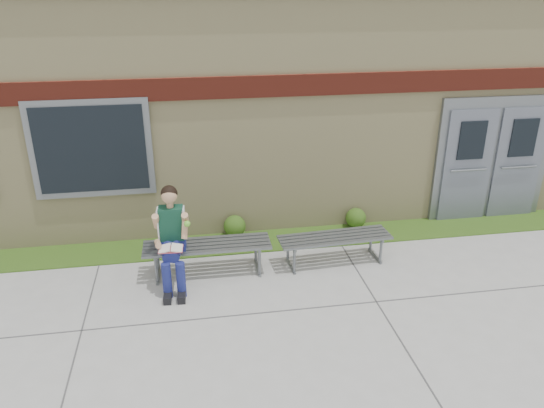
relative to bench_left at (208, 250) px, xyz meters
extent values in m
plane|color=#9E9E99|center=(1.29, -1.70, -0.38)|extent=(80.00, 80.00, 0.00)
cube|color=#274412|center=(1.29, 0.90, -0.37)|extent=(16.00, 0.80, 0.02)
cube|color=beige|center=(1.29, 4.30, 1.62)|extent=(16.00, 6.00, 4.00)
cube|color=maroon|center=(1.29, 1.27, 2.22)|extent=(16.00, 0.06, 0.35)
cube|color=slate|center=(-1.71, 1.26, 1.32)|extent=(1.90, 0.08, 1.60)
cube|color=black|center=(-1.71, 1.22, 1.32)|extent=(1.70, 0.04, 1.40)
cube|color=slate|center=(5.29, 1.26, 0.77)|extent=(2.20, 0.08, 2.30)
cube|color=slate|center=(4.79, 1.21, 0.67)|extent=(0.92, 0.06, 2.10)
cube|color=slate|center=(5.79, 1.21, 0.67)|extent=(0.92, 0.06, 2.10)
cube|color=slate|center=(0.00, 0.00, 0.10)|extent=(1.92, 0.55, 0.04)
cube|color=slate|center=(-0.77, 0.00, -0.17)|extent=(0.05, 0.53, 0.44)
cube|color=slate|center=(0.77, 0.00, -0.17)|extent=(0.05, 0.53, 0.44)
cube|color=slate|center=(2.00, 0.00, 0.06)|extent=(1.80, 0.60, 0.03)
cube|color=slate|center=(1.29, 0.00, -0.18)|extent=(0.07, 0.50, 0.40)
cube|color=slate|center=(2.71, 0.00, -0.18)|extent=(0.07, 0.50, 0.40)
cube|color=navy|center=(-0.50, -0.05, 0.20)|extent=(0.38, 0.28, 0.17)
cube|color=#103D26|center=(-0.50, -0.08, 0.54)|extent=(0.36, 0.24, 0.50)
sphere|color=tan|center=(-0.50, -0.09, 0.97)|extent=(0.24, 0.24, 0.23)
sphere|color=black|center=(-0.50, -0.06, 1.00)|extent=(0.25, 0.25, 0.24)
cylinder|color=navy|center=(-0.61, -0.33, 0.22)|extent=(0.19, 0.47, 0.16)
cylinder|color=navy|center=(-0.42, -0.34, 0.22)|extent=(0.19, 0.47, 0.16)
cylinder|color=navy|center=(-0.61, -0.59, -0.11)|extent=(0.13, 0.13, 0.54)
cylinder|color=navy|center=(-0.41, -0.60, -0.11)|extent=(0.13, 0.13, 0.54)
cube|color=black|center=(-0.61, -0.67, -0.33)|extent=(0.12, 0.29, 0.11)
cube|color=black|center=(-0.42, -0.68, -0.33)|extent=(0.12, 0.29, 0.11)
cylinder|color=tan|center=(-0.71, -0.13, 0.60)|extent=(0.11, 0.25, 0.29)
cylinder|color=tan|center=(-0.30, -0.15, 0.60)|extent=(0.11, 0.25, 0.29)
cube|color=white|center=(-0.52, -0.47, 0.33)|extent=(0.35, 0.26, 0.02)
cube|color=#B4434F|center=(-0.52, -0.47, 0.32)|extent=(0.35, 0.27, 0.01)
sphere|color=#6ECB36|center=(-0.27, -0.31, 0.62)|extent=(0.09, 0.09, 0.09)
sphere|color=#274412|center=(0.53, 1.15, -0.17)|extent=(0.38, 0.38, 0.38)
sphere|color=#274412|center=(2.73, 1.15, -0.18)|extent=(0.36, 0.36, 0.36)
camera|label=1|loc=(-0.21, -7.19, 3.83)|focal=35.00mm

